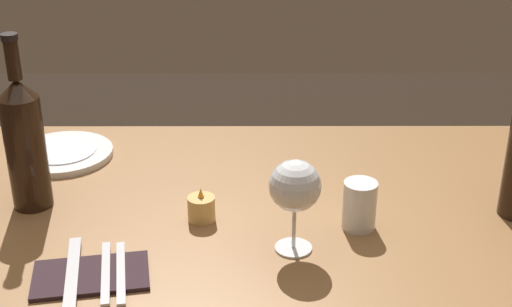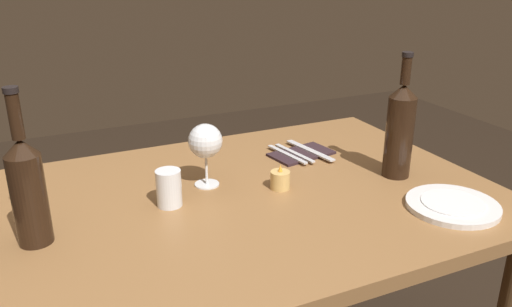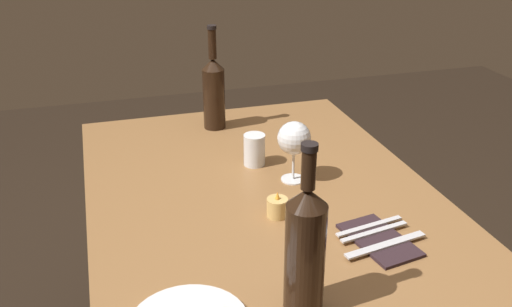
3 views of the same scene
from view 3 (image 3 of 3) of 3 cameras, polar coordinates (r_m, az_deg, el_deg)
name	(u,v)px [view 3 (image 3 of 3)]	position (r m, az deg, el deg)	size (l,w,h in m)	color
dining_table	(264,225)	(1.54, 0.83, -7.18)	(1.30, 0.90, 0.74)	olive
wine_glass_left	(294,139)	(1.52, 3.84, 1.43)	(0.09, 0.09, 0.17)	white
wine_bottle	(214,91)	(1.88, -4.25, 6.26)	(0.07, 0.07, 0.34)	black
wine_bottle_second	(305,248)	(1.05, 4.94, -9.41)	(0.08, 0.08, 0.34)	black
water_tumbler	(254,151)	(1.64, -0.16, 0.20)	(0.06, 0.06, 0.09)	white
votive_candle	(279,208)	(1.39, 2.31, -5.43)	(0.05, 0.05, 0.07)	#DBB266
folded_napkin	(379,240)	(1.34, 12.22, -8.46)	(0.21, 0.14, 0.01)	#2D1E23
fork_inner	(374,232)	(1.35, 11.76, -7.68)	(0.04, 0.18, 0.00)	silver
fork_outer	(369,226)	(1.37, 11.28, -7.14)	(0.04, 0.18, 0.00)	silver
table_knife	(386,245)	(1.31, 12.86, -8.90)	(0.06, 0.21, 0.00)	silver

